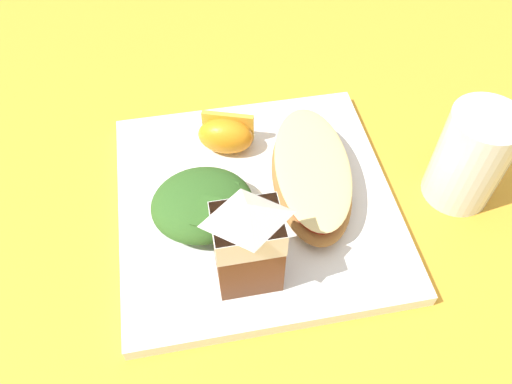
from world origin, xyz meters
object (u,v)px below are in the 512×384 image
milk_carton (248,240)px  orange_wedge_front (226,135)px  white_plate (256,203)px  cheesy_pizza_bread (311,174)px  drinking_clear_cup (471,157)px  green_salad_pile (203,204)px

milk_carton → orange_wedge_front: bearing=-91.3°
white_plate → cheesy_pizza_bread: (-0.06, -0.01, 0.03)m
milk_carton → orange_wedge_front: 0.17m
orange_wedge_front → milk_carton: bearing=88.7°
cheesy_pizza_bread → drinking_clear_cup: 0.16m
cheesy_pizza_bread → green_salad_pile: (0.11, 0.02, 0.00)m
drinking_clear_cup → milk_carton: bearing=15.9°
white_plate → drinking_clear_cup: bearing=175.2°
green_salad_pile → orange_wedge_front: size_ratio=1.46×
white_plate → green_salad_pile: 0.06m
white_plate → cheesy_pizza_bread: 0.06m
milk_carton → orange_wedge_front: milk_carton is taller
cheesy_pizza_bread → orange_wedge_front: size_ratio=2.60×
milk_carton → orange_wedge_front: (-0.00, -0.16, -0.04)m
cheesy_pizza_bread → milk_carton: (0.08, 0.09, 0.04)m
green_salad_pile → milk_carton: (-0.03, 0.07, 0.04)m
white_plate → green_salad_pile: size_ratio=2.80×
orange_wedge_front → drinking_clear_cup: drinking_clear_cup is taller
white_plate → milk_carton: bearing=75.0°
orange_wedge_front → drinking_clear_cup: size_ratio=0.63×
orange_wedge_front → cheesy_pizza_bread: bearing=138.5°
green_salad_pile → drinking_clear_cup: (-0.27, 0.00, 0.02)m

